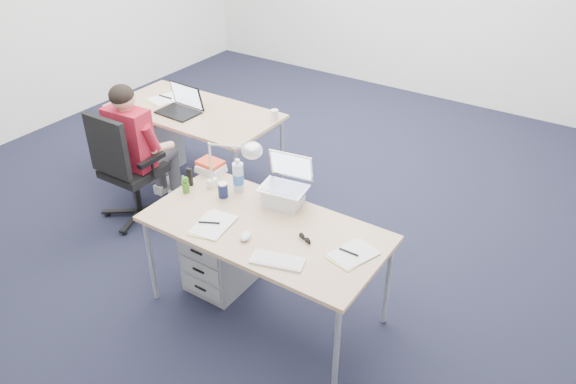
{
  "coord_description": "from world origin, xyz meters",
  "views": [
    {
      "loc": [
        2.7,
        -3.34,
        2.86
      ],
      "look_at": [
        0.94,
        -0.67,
        0.85
      ],
      "focal_mm": 35.0,
      "sensor_mm": 36.0,
      "label": 1
    }
  ],
  "objects": [
    {
      "name": "floor",
      "position": [
        0.0,
        0.0,
        0.0
      ],
      "size": [
        7.0,
        7.0,
        0.0
      ],
      "primitive_type": "plane",
      "color": "black",
      "rests_on": "ground"
    },
    {
      "name": "room",
      "position": [
        0.0,
        0.0,
        1.71
      ],
      "size": [
        6.02,
        7.02,
        2.8
      ],
      "color": "silver",
      "rests_on": "ground"
    },
    {
      "name": "desk_near",
      "position": [
        0.94,
        -0.94,
        0.68
      ],
      "size": [
        1.6,
        0.8,
        0.73
      ],
      "color": "tan",
      "rests_on": "ground"
    },
    {
      "name": "desk_far",
      "position": [
        -0.69,
        0.21,
        0.68
      ],
      "size": [
        1.6,
        0.8,
        0.73
      ],
      "color": "tan",
      "rests_on": "ground"
    },
    {
      "name": "office_chair",
      "position": [
        -0.7,
        -0.62,
        0.29
      ],
      "size": [
        0.66,
        0.66,
        1.03
      ],
      "rotation": [
        0.0,
        0.0,
        0.01
      ],
      "color": "black",
      "rests_on": "ground"
    },
    {
      "name": "seated_person",
      "position": [
        -0.71,
        -0.45,
        0.62
      ],
      "size": [
        0.39,
        0.68,
        1.22
      ],
      "rotation": [
        0.0,
        0.0,
        0.08
      ],
      "color": "maroon",
      "rests_on": "ground"
    },
    {
      "name": "drawer_pedestal_near",
      "position": [
        0.49,
        -0.88,
        0.28
      ],
      "size": [
        0.4,
        0.5,
        0.55
      ],
      "primitive_type": "cube",
      "color": "gray",
      "rests_on": "ground"
    },
    {
      "name": "drawer_pedestal_far",
      "position": [
        -1.21,
        0.1,
        0.28
      ],
      "size": [
        0.4,
        0.5,
        0.55
      ],
      "primitive_type": "cube",
      "color": "gray",
      "rests_on": "ground"
    },
    {
      "name": "silver_laptop",
      "position": [
        0.89,
        -0.65,
        0.9
      ],
      "size": [
        0.35,
        0.3,
        0.34
      ],
      "primitive_type": null,
      "rotation": [
        0.0,
        0.0,
        0.16
      ],
      "color": "silver",
      "rests_on": "desk_near"
    },
    {
      "name": "wireless_keyboard",
      "position": [
        1.21,
        -1.2,
        0.74
      ],
      "size": [
        0.34,
        0.22,
        0.02
      ],
      "primitive_type": "cube",
      "rotation": [
        0.0,
        0.0,
        0.29
      ],
      "color": "white",
      "rests_on": "desk_near"
    },
    {
      "name": "computer_mouse",
      "position": [
        0.91,
        -1.12,
        0.75
      ],
      "size": [
        0.1,
        0.12,
        0.04
      ],
      "primitive_type": "ellipsoid",
      "rotation": [
        0.0,
        0.0,
        0.34
      ],
      "color": "white",
      "rests_on": "desk_near"
    },
    {
      "name": "headphones",
      "position": [
        0.81,
        -0.62,
        0.75
      ],
      "size": [
        0.29,
        0.25,
        0.04
      ],
      "primitive_type": null,
      "rotation": [
        0.0,
        0.0,
        -0.25
      ],
      "color": "black",
      "rests_on": "desk_near"
    },
    {
      "name": "can_koozie",
      "position": [
        0.49,
        -0.81,
        0.79
      ],
      "size": [
        0.09,
        0.09,
        0.11
      ],
      "primitive_type": "cylinder",
      "rotation": [
        0.0,
        0.0,
        -0.37
      ],
      "color": "#161F46",
      "rests_on": "desk_near"
    },
    {
      "name": "water_bottle",
      "position": [
        0.53,
        -0.69,
        0.86
      ],
      "size": [
        0.08,
        0.08,
        0.25
      ],
      "primitive_type": "cylinder",
      "rotation": [
        0.0,
        0.0,
        -0.01
      ],
      "color": "silver",
      "rests_on": "desk_near"
    },
    {
      "name": "bear_figurine",
      "position": [
        0.23,
        -0.91,
        0.8
      ],
      "size": [
        0.09,
        0.08,
        0.13
      ],
      "primitive_type": null,
      "rotation": [
        0.0,
        0.0,
        -0.41
      ],
      "color": "#296C1C",
      "rests_on": "desk_near"
    },
    {
      "name": "book_stack",
      "position": [
        0.19,
        -0.59,
        0.78
      ],
      "size": [
        0.25,
        0.22,
        0.09
      ],
      "primitive_type": "cube",
      "rotation": [
        0.0,
        0.0,
        0.41
      ],
      "color": "silver",
      "rests_on": "desk_near"
    },
    {
      "name": "cordless_phone",
      "position": [
        0.19,
        -0.82,
        0.8
      ],
      "size": [
        0.04,
        0.03,
        0.14
      ],
      "primitive_type": "cube",
      "rotation": [
        0.0,
        0.0,
        0.24
      ],
      "color": "black",
      "rests_on": "desk_near"
    },
    {
      "name": "papers_left",
      "position": [
        0.64,
        -1.13,
        0.73
      ],
      "size": [
        0.26,
        0.33,
        0.01
      ],
      "primitive_type": "cube",
      "rotation": [
        0.0,
        0.0,
        0.18
      ],
      "color": "#D8D37D",
      "rests_on": "desk_near"
    },
    {
      "name": "papers_right",
      "position": [
        1.55,
        -0.9,
        0.73
      ],
      "size": [
        0.27,
        0.32,
        0.01
      ],
      "primitive_type": "cube",
      "rotation": [
        0.0,
        0.0,
        -0.3
      ],
      "color": "#D8D37D",
      "rests_on": "desk_near"
    },
    {
      "name": "sunglasses",
      "position": [
        1.24,
        -0.93,
        0.74
      ],
      "size": [
        0.12,
        0.09,
        0.03
      ],
      "primitive_type": null,
      "rotation": [
        0.0,
        0.0,
        -0.36
      ],
      "color": "black",
      "rests_on": "desk_near"
    },
    {
      "name": "desk_lamp",
      "position": [
        0.47,
        -0.74,
        0.97
      ],
      "size": [
        0.45,
        0.25,
        0.48
      ],
      "primitive_type": null,
      "rotation": [
        0.0,
        0.0,
        -0.25
      ],
      "color": "silver",
      "rests_on": "desk_near"
    },
    {
      "name": "dark_laptop",
      "position": [
        -0.76,
        0.07,
        0.86
      ],
      "size": [
        0.39,
        0.38,
        0.27
      ],
      "primitive_type": null,
      "rotation": [
        0.0,
        0.0,
        -0.05
      ],
      "color": "black",
      "rests_on": "desk_far"
    },
    {
      "name": "far_cup",
      "position": [
        0.06,
        0.44,
        0.78
      ],
      "size": [
        0.07,
        0.07,
        0.1
      ],
      "primitive_type": "cylinder",
      "rotation": [
        0.0,
        0.0,
        -0.1
      ],
      "color": "white",
      "rests_on": "desk_far"
    },
    {
      "name": "far_papers",
      "position": [
        -1.08,
        0.26,
        0.73
      ],
      "size": [
        0.33,
        0.4,
        0.01
      ],
      "primitive_type": "cube",
      "rotation": [
        0.0,
        0.0,
        -0.29
      ],
      "color": "white",
      "rests_on": "desk_far"
    }
  ]
}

